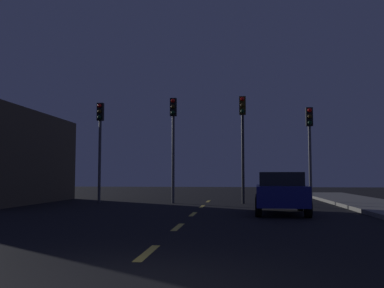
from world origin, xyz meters
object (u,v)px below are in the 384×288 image
traffic_signal_far_left (100,133)px  traffic_signal_center_left (173,130)px  traffic_signal_far_right (310,136)px  traffic_signal_center_right (243,129)px  car_stopped_ahead (281,192)px

traffic_signal_far_left → traffic_signal_center_left: 3.76m
traffic_signal_far_left → traffic_signal_far_right: bearing=-0.0°
traffic_signal_center_right → traffic_signal_far_right: (3.20, -0.00, -0.39)m
car_stopped_ahead → traffic_signal_far_left: bearing=147.9°
traffic_signal_center_left → car_stopped_ahead: size_ratio=1.34×
traffic_signal_far_left → car_stopped_ahead: traffic_signal_far_left is taller
traffic_signal_center_left → traffic_signal_center_right: (3.44, 0.00, 0.01)m
car_stopped_ahead → traffic_signal_center_right: bearing=103.4°
car_stopped_ahead → traffic_signal_center_left: bearing=131.5°
traffic_signal_center_right → traffic_signal_center_left: bearing=-180.0°
traffic_signal_center_right → traffic_signal_far_right: traffic_signal_center_right is taller
traffic_signal_far_left → car_stopped_ahead: bearing=-32.1°
traffic_signal_center_right → traffic_signal_far_right: bearing=-0.0°
traffic_signal_far_right → car_stopped_ahead: 6.19m
traffic_signal_center_left → traffic_signal_far_right: size_ratio=1.13×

